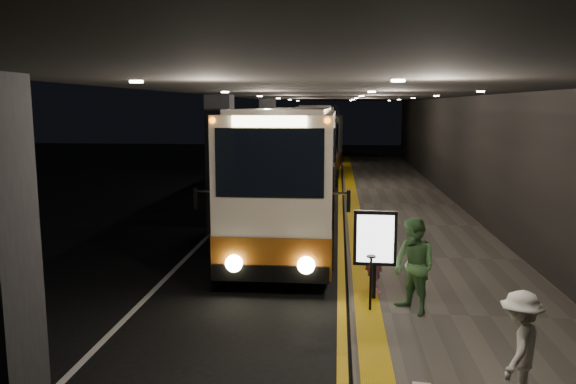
{
  "coord_description": "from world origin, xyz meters",
  "views": [
    {
      "loc": [
        2.24,
        -13.51,
        4.06
      ],
      "look_at": [
        0.87,
        1.71,
        1.7
      ],
      "focal_mm": 35.0,
      "sensor_mm": 36.0,
      "label": 1
    }
  ],
  "objects_px": {
    "passenger_waiting_green": "(414,266)",
    "passenger_boarding": "(376,253)",
    "coach_main": "(293,176)",
    "coach_third": "(320,133)",
    "passenger_waiting_white": "(520,347)",
    "info_sign": "(375,240)",
    "stanchion_post": "(371,284)",
    "coach_second": "(317,149)"
  },
  "relations": [
    {
      "from": "passenger_waiting_white",
      "to": "info_sign",
      "type": "xyz_separation_m",
      "value": [
        -1.67,
        3.86,
        0.48
      ]
    },
    {
      "from": "passenger_waiting_green",
      "to": "info_sign",
      "type": "relative_size",
      "value": 1.0
    },
    {
      "from": "stanchion_post",
      "to": "coach_third",
      "type": "bearing_deg",
      "value": 93.54
    },
    {
      "from": "info_sign",
      "to": "stanchion_post",
      "type": "xyz_separation_m",
      "value": [
        -0.11,
        -0.66,
        -0.7
      ]
    },
    {
      "from": "coach_main",
      "to": "info_sign",
      "type": "height_order",
      "value": "coach_main"
    },
    {
      "from": "passenger_waiting_green",
      "to": "passenger_boarding",
      "type": "bearing_deg",
      "value": 171.22
    },
    {
      "from": "coach_third",
      "to": "passenger_boarding",
      "type": "bearing_deg",
      "value": -84.29
    },
    {
      "from": "coach_main",
      "to": "passenger_waiting_white",
      "type": "height_order",
      "value": "coach_main"
    },
    {
      "from": "info_sign",
      "to": "stanchion_post",
      "type": "height_order",
      "value": "info_sign"
    },
    {
      "from": "coach_third",
      "to": "coach_main",
      "type": "bearing_deg",
      "value": -88.07
    },
    {
      "from": "coach_second",
      "to": "info_sign",
      "type": "relative_size",
      "value": 6.06
    },
    {
      "from": "coach_main",
      "to": "coach_third",
      "type": "xyz_separation_m",
      "value": [
        -0.08,
        27.48,
        0.05
      ]
    },
    {
      "from": "coach_main",
      "to": "passenger_boarding",
      "type": "relative_size",
      "value": 7.51
    },
    {
      "from": "coach_main",
      "to": "passenger_waiting_green",
      "type": "height_order",
      "value": "coach_main"
    },
    {
      "from": "coach_second",
      "to": "stanchion_post",
      "type": "height_order",
      "value": "coach_second"
    },
    {
      "from": "info_sign",
      "to": "stanchion_post",
      "type": "bearing_deg",
      "value": -97.5
    },
    {
      "from": "passenger_waiting_green",
      "to": "info_sign",
      "type": "bearing_deg",
      "value": -171.82
    },
    {
      "from": "passenger_boarding",
      "to": "info_sign",
      "type": "relative_size",
      "value": 0.91
    },
    {
      "from": "stanchion_post",
      "to": "coach_second",
      "type": "bearing_deg",
      "value": 94.96
    },
    {
      "from": "coach_main",
      "to": "coach_second",
      "type": "relative_size",
      "value": 1.12
    },
    {
      "from": "passenger_waiting_green",
      "to": "info_sign",
      "type": "xyz_separation_m",
      "value": [
        -0.69,
        0.72,
        0.32
      ]
    },
    {
      "from": "passenger_waiting_white",
      "to": "stanchion_post",
      "type": "relative_size",
      "value": 1.42
    },
    {
      "from": "passenger_boarding",
      "to": "passenger_waiting_white",
      "type": "distance_m",
      "value": 4.68
    },
    {
      "from": "passenger_waiting_green",
      "to": "passenger_waiting_white",
      "type": "height_order",
      "value": "passenger_waiting_green"
    },
    {
      "from": "coach_second",
      "to": "coach_third",
      "type": "relative_size",
      "value": 0.87
    },
    {
      "from": "passenger_waiting_green",
      "to": "info_sign",
      "type": "height_order",
      "value": "passenger_waiting_green"
    },
    {
      "from": "stanchion_post",
      "to": "passenger_boarding",
      "type": "bearing_deg",
      "value": 82.15
    },
    {
      "from": "passenger_waiting_green",
      "to": "passenger_waiting_white",
      "type": "xyz_separation_m",
      "value": [
        0.98,
        -3.14,
        -0.16
      ]
    },
    {
      "from": "coach_main",
      "to": "stanchion_post",
      "type": "distance_m",
      "value": 7.37
    },
    {
      "from": "passenger_boarding",
      "to": "coach_third",
      "type": "bearing_deg",
      "value": -6.95
    },
    {
      "from": "passenger_boarding",
      "to": "info_sign",
      "type": "xyz_separation_m",
      "value": [
        -0.05,
        -0.53,
        0.41
      ]
    },
    {
      "from": "coach_third",
      "to": "passenger_waiting_white",
      "type": "distance_m",
      "value": 37.88
    },
    {
      "from": "passenger_waiting_white",
      "to": "stanchion_post",
      "type": "bearing_deg",
      "value": -121.64
    },
    {
      "from": "coach_second",
      "to": "passenger_boarding",
      "type": "bearing_deg",
      "value": -81.01
    },
    {
      "from": "coach_main",
      "to": "passenger_boarding",
      "type": "height_order",
      "value": "coach_main"
    },
    {
      "from": "coach_second",
      "to": "passenger_boarding",
      "type": "relative_size",
      "value": 6.69
    },
    {
      "from": "coach_main",
      "to": "stanchion_post",
      "type": "xyz_separation_m",
      "value": [
        2.05,
        -6.98,
        -1.17
      ]
    },
    {
      "from": "coach_main",
      "to": "coach_third",
      "type": "bearing_deg",
      "value": 90.04
    },
    {
      "from": "coach_second",
      "to": "passenger_waiting_white",
      "type": "xyz_separation_m",
      "value": [
        3.61,
        -24.33,
        -0.75
      ]
    },
    {
      "from": "info_sign",
      "to": "passenger_waiting_white",
      "type": "bearing_deg",
      "value": -64.66
    },
    {
      "from": "coach_main",
      "to": "passenger_waiting_white",
      "type": "distance_m",
      "value": 10.92
    },
    {
      "from": "coach_main",
      "to": "passenger_waiting_white",
      "type": "relative_size",
      "value": 8.21
    }
  ]
}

